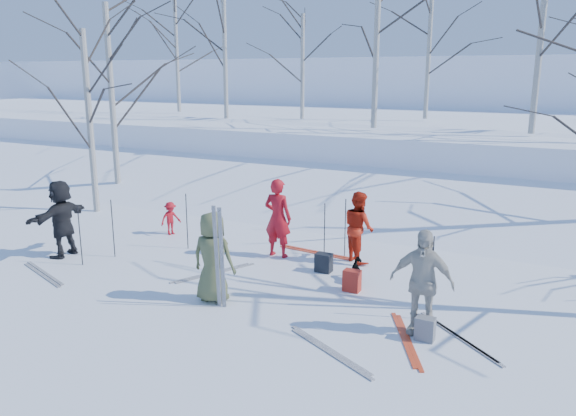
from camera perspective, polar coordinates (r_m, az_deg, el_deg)
The scene contains 37 objects.
ground at distance 11.11m, azimuth -3.63°, elevation -8.15°, with size 120.00×120.00×0.00m, color white.
snow_ramp at distance 17.16m, azimuth 8.56°, elevation 0.08°, with size 70.00×9.50×1.40m, color white.
snow_plateau at distance 26.54m, azimuth 15.83°, elevation 6.34°, with size 70.00×18.00×2.20m, color white.
far_hill at distance 47.16m, azimuth 21.41°, elevation 10.09°, with size 90.00×30.00×6.00m, color white.
skier_olive_center at distance 10.33m, azimuth -7.64°, elevation -4.96°, with size 0.83×0.54×1.69m, color #4D5533.
skier_red_north at distance 12.72m, azimuth -1.05°, elevation -1.01°, with size 0.66×0.43×1.81m, color #A90F1A.
skier_redor_behind at distance 12.48m, azimuth 7.20°, elevation -1.92°, with size 0.78×0.60×1.60m, color red.
skier_red_seated at distance 14.87m, azimuth -11.84°, elevation -1.03°, with size 0.56×0.32×0.86m, color #A90F1A.
skier_cream_east at distance 9.23m, azimuth 13.43°, elevation -7.34°, with size 1.02×0.43×1.75m, color beige.
skier_grey_west at distance 13.74m, azimuth -22.01°, elevation -0.99°, with size 1.64×0.52×1.77m, color black.
dog at distance 11.45m, azimuth 7.14°, elevation -6.33°, with size 0.25×0.55×0.46m, color black.
upright_ski_left at distance 9.98m, azimuth -7.25°, elevation -4.98°, with size 0.07×0.02×1.90m, color silver.
upright_ski_right at distance 9.89m, azimuth -6.74°, elevation -5.14°, with size 0.07×0.02×1.90m, color silver.
ski_pair_a at distance 9.56m, azimuth 17.00°, elevation -12.45°, with size 1.57×1.39×0.02m, color silver, non-canonical shape.
ski_pair_b at distance 9.28m, azimuth 11.91°, elevation -12.94°, with size 1.03×1.79×0.02m, color red, non-canonical shape.
ski_pair_c at distance 11.98m, azimuth -7.57°, elevation -6.55°, with size 0.96×1.82×0.02m, color silver, non-canonical shape.
ski_pair_d at distance 12.88m, azimuth -23.59°, elevation -6.16°, with size 1.86×0.82×0.02m, color silver, non-canonical shape.
ski_pair_e at distance 13.21m, azimuth 2.81°, elevation -4.51°, with size 1.91×0.38×0.02m, color red, non-canonical shape.
ski_pair_f at distance 8.78m, azimuth 4.23°, elevation -14.28°, with size 1.78×1.06×0.02m, color silver, non-canonical shape.
ski_pole_a at distance 12.99m, azimuth -20.37°, elevation -2.64°, with size 0.02×0.02×1.34m, color black.
ski_pole_b at distance 13.55m, azimuth -10.24°, elevation -1.35°, with size 0.02×0.02×1.34m, color black.
ski_pole_c at distance 13.33m, azimuth -17.37°, elevation -2.00°, with size 0.02×0.02×1.34m, color black.
ski_pole_d at distance 12.41m, azimuth 3.72°, elevation -2.54°, with size 0.02×0.02×1.34m, color black.
ski_pole_e at distance 12.86m, azimuth 5.83°, elevation -2.01°, with size 0.02×0.02×1.34m, color black.
ski_pole_f at distance 10.29m, azimuth 14.42°, elevation -6.38°, with size 0.02×0.02×1.34m, color black.
ski_pole_g at distance 9.82m, azimuth 14.25°, elevation -7.35°, with size 0.02×0.02×1.34m, color black.
backpack_red at distance 10.96m, azimuth 6.51°, elevation -7.34°, with size 0.32×0.22×0.42m, color #A62519.
backpack_grey at distance 9.27m, azimuth 13.75°, elevation -11.84°, with size 0.30×0.20×0.38m, color slate.
backpack_dark at distance 11.94m, azimuth 3.65°, elevation -5.56°, with size 0.34×0.24×0.40m, color black.
birch_plateau_a at distance 19.84m, azimuth 24.41°, elevation 16.71°, with size 5.35×5.35×6.79m, color silver, non-canonical shape.
birch_plateau_b at distance 24.91m, azimuth 14.09°, elevation 14.82°, with size 4.27×4.27×5.24m, color silver, non-canonical shape.
birch_plateau_c at distance 24.17m, azimuth 1.48°, elevation 14.11°, with size 3.59×3.59×4.27m, color silver, non-canonical shape.
birch_plateau_e at distance 24.50m, azimuth -6.45°, elevation 15.86°, with size 4.69×4.69×5.84m, color silver, non-canonical shape.
birch_plateau_h at distance 20.39m, azimuth 9.01°, elevation 17.04°, with size 5.08×5.08×6.40m, color silver, non-canonical shape.
birch_plateau_i at distance 29.22m, azimuth -11.23°, elevation 15.02°, with size 4.49×4.49×5.55m, color silver, non-canonical shape.
birch_edge_a at distance 17.67m, azimuth -19.49°, elevation 8.13°, with size 4.33×4.33×5.33m, color silver, non-canonical shape.
birch_edge_d at distance 20.05m, azimuth -17.44°, elevation 10.28°, with size 5.04×5.04×6.34m, color silver, non-canonical shape.
Camera 1 is at (5.40, -8.80, 4.11)m, focal length 35.00 mm.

